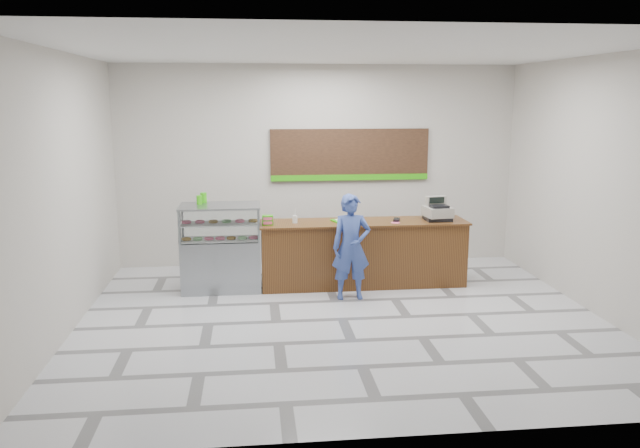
{
  "coord_description": "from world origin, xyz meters",
  "views": [
    {
      "loc": [
        -1.17,
        -7.9,
        2.92
      ],
      "look_at": [
        -0.21,
        0.9,
        1.13
      ],
      "focal_mm": 35.0,
      "sensor_mm": 36.0,
      "label": 1
    }
  ],
  "objects": [
    {
      "name": "card_terminal",
      "position": [
        1.07,
        1.49,
        1.05
      ],
      "size": [
        0.14,
        0.2,
        0.04
      ],
      "primitive_type": "cube",
      "rotation": [
        0.0,
        0.0,
        -0.34
      ],
      "color": "black",
      "rests_on": "sales_counter"
    },
    {
      "name": "back_wall",
      "position": [
        0.0,
        3.0,
        1.75
      ],
      "size": [
        7.0,
        0.0,
        7.0
      ],
      "primitive_type": "plane",
      "rotation": [
        1.57,
        0.0,
        0.0
      ],
      "color": "beige",
      "rests_on": "floor"
    },
    {
      "name": "floor",
      "position": [
        0.0,
        0.0,
        0.0
      ],
      "size": [
        7.0,
        7.0,
        0.0
      ],
      "primitive_type": "plane",
      "color": "silver",
      "rests_on": "ground"
    },
    {
      "name": "donut_decal",
      "position": [
        1.02,
        1.38,
        1.03
      ],
      "size": [
        0.14,
        0.14,
        0.0
      ],
      "primitive_type": "cylinder",
      "color": "#F05881",
      "rests_on": "sales_counter"
    },
    {
      "name": "sales_counter",
      "position": [
        0.55,
        1.55,
        0.52
      ],
      "size": [
        3.26,
        0.76,
        1.03
      ],
      "color": "brown",
      "rests_on": "floor"
    },
    {
      "name": "menu_board",
      "position": [
        0.55,
        2.96,
        1.93
      ],
      "size": [
        2.8,
        0.06,
        0.9
      ],
      "color": "black",
      "rests_on": "back_wall"
    },
    {
      "name": "green_cup_left",
      "position": [
        -1.98,
        1.66,
        1.4
      ],
      "size": [
        0.09,
        0.09,
        0.14
      ],
      "primitive_type": "cylinder",
      "color": "#30AD0D",
      "rests_on": "display_case"
    },
    {
      "name": "cash_register",
      "position": [
        1.73,
        1.52,
        1.17
      ],
      "size": [
        0.44,
        0.45,
        0.37
      ],
      "rotation": [
        0.0,
        0.0,
        0.13
      ],
      "color": "black",
      "rests_on": "sales_counter"
    },
    {
      "name": "customer",
      "position": [
        0.25,
        0.9,
        0.78
      ],
      "size": [
        0.57,
        0.38,
        1.56
      ],
      "primitive_type": "imported",
      "rotation": [
        0.0,
        0.0,
        0.01
      ],
      "color": "#354B96",
      "rests_on": "floor"
    },
    {
      "name": "promo_box",
      "position": [
        -0.95,
        1.43,
        1.1
      ],
      "size": [
        0.17,
        0.11,
        0.15
      ],
      "primitive_type": "cube",
      "rotation": [
        0.0,
        0.0,
        -0.02
      ],
      "color": "#30AD0D",
      "rests_on": "sales_counter"
    },
    {
      "name": "ceiling",
      "position": [
        0.0,
        0.0,
        3.5
      ],
      "size": [
        7.0,
        7.0,
        0.0
      ],
      "primitive_type": "plane",
      "rotation": [
        3.14,
        0.0,
        0.0
      ],
      "color": "silver",
      "rests_on": "back_wall"
    },
    {
      "name": "green_cup_right",
      "position": [
        -1.93,
        1.8,
        1.41
      ],
      "size": [
        0.1,
        0.1,
        0.16
      ],
      "primitive_type": "cylinder",
      "color": "#30AD0D",
      "rests_on": "display_case"
    },
    {
      "name": "straw_cup",
      "position": [
        -0.53,
        1.53,
        1.09
      ],
      "size": [
        0.08,
        0.08,
        0.11
      ],
      "primitive_type": "cylinder",
      "color": "silver",
      "rests_on": "sales_counter"
    },
    {
      "name": "napkin_box",
      "position": [
        -0.95,
        1.54,
        1.09
      ],
      "size": [
        0.17,
        0.17,
        0.11
      ],
      "primitive_type": "cube",
      "rotation": [
        0.0,
        0.0,
        -0.32
      ],
      "color": "white",
      "rests_on": "sales_counter"
    },
    {
      "name": "display_case",
      "position": [
        -1.67,
        1.55,
        0.68
      ],
      "size": [
        1.22,
        0.72,
        1.33
      ],
      "color": "gray",
      "rests_on": "floor"
    },
    {
      "name": "serving_tray",
      "position": [
        0.24,
        1.61,
        1.04
      ],
      "size": [
        0.4,
        0.34,
        0.02
      ],
      "rotation": [
        0.0,
        0.0,
        0.32
      ],
      "color": "#24B200",
      "rests_on": "sales_counter"
    }
  ]
}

